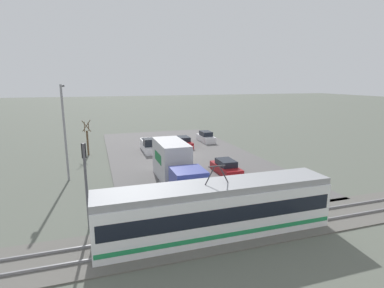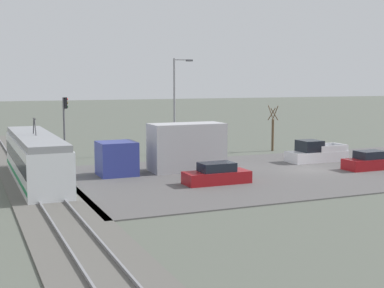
% 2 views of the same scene
% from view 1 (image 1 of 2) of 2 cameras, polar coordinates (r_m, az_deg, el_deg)
% --- Properties ---
extents(ground_plane, '(320.00, 320.00, 0.00)m').
position_cam_1_polar(ground_plane, '(38.87, -2.19, -2.12)').
color(ground_plane, '#565B51').
extents(road_surface, '(18.02, 37.25, 0.08)m').
position_cam_1_polar(road_surface, '(38.86, -2.19, -2.07)').
color(road_surface, '#565454').
rests_on(road_surface, ground).
extents(rail_bed, '(74.18, 4.40, 0.22)m').
position_cam_1_polar(rail_bed, '(21.10, 13.63, -14.83)').
color(rail_bed, '#5B5954').
rests_on(rail_bed, ground).
extents(light_rail_tram, '(14.73, 2.77, 4.39)m').
position_cam_1_polar(light_rail_tram, '(18.94, 4.64, -12.33)').
color(light_rail_tram, white).
rests_on(light_rail_tram, ground).
extents(box_truck, '(2.60, 9.85, 3.68)m').
position_cam_1_polar(box_truck, '(27.87, -3.30, -4.03)').
color(box_truck, navy).
rests_on(box_truck, ground).
extents(pickup_truck, '(2.06, 5.28, 1.87)m').
position_cam_1_polar(pickup_truck, '(40.86, -7.94, -0.41)').
color(pickup_truck, silver).
rests_on(pickup_truck, ground).
extents(sedan_car_0, '(1.79, 4.32, 1.46)m').
position_cam_1_polar(sedan_car_0, '(43.43, -1.64, 0.30)').
color(sedan_car_0, maroon).
rests_on(sedan_car_0, ground).
extents(sedan_car_1, '(1.81, 4.53, 1.44)m').
position_cam_1_polar(sedan_car_1, '(31.11, 6.49, -4.50)').
color(sedan_car_1, maroon).
rests_on(sedan_car_1, ground).
extents(sedan_car_2, '(1.73, 4.50, 1.61)m').
position_cam_1_polar(sedan_car_2, '(47.12, 2.65, 1.29)').
color(sedan_car_2, silver).
rests_on(sedan_car_2, ground).
extents(traffic_light_pole, '(0.28, 0.47, 5.65)m').
position_cam_1_polar(traffic_light_pole, '(20.16, -19.62, -5.50)').
color(traffic_light_pole, '#47474C').
rests_on(traffic_light_pole, ground).
extents(street_tree, '(1.09, 0.90, 4.57)m').
position_cam_1_polar(street_tree, '(40.64, -19.29, 0.83)').
color(street_tree, brown).
rests_on(street_tree, ground).
extents(street_lamp_near_crossing, '(0.36, 1.95, 9.14)m').
position_cam_1_polar(street_lamp_near_crossing, '(30.61, -23.13, 3.04)').
color(street_lamp_near_crossing, gray).
rests_on(street_lamp_near_crossing, ground).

